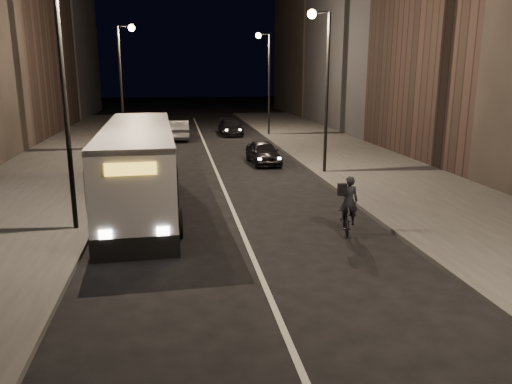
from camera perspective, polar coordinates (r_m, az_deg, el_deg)
name	(u,v)px	position (r m, az deg, el deg)	size (l,w,h in m)	color
ground	(257,266)	(14.26, 0.07, -8.48)	(180.00, 180.00, 0.00)	black
sidewalk_right	(363,164)	(29.52, 12.09, 3.11)	(7.00, 70.00, 0.16)	#333331
sidewalk_left	(54,174)	(28.27, -22.06, 1.93)	(7.00, 70.00, 0.16)	#333331
building_row_right	(397,5)	(44.68, 15.77, 19.87)	(8.00, 61.00, 21.00)	black
streetlight_right_mid	(323,71)	(26.11, 7.62, 13.60)	(1.20, 0.44, 8.12)	black
streetlight_right_far	(266,70)	(41.69, 1.15, 13.75)	(1.20, 0.44, 8.12)	black
streetlight_left_near	(71,71)	(17.32, -20.40, 12.82)	(1.20, 0.44, 8.12)	black
streetlight_left_far	(124,70)	(35.17, -14.83, 13.30)	(1.20, 0.44, 8.12)	black
city_bus	(139,163)	(20.42, -13.21, 3.21)	(3.18, 12.22, 3.27)	silver
cyclist_on_bicycle	(347,214)	(17.13, 10.33, -2.48)	(1.01, 1.83, 2.00)	black
car_near	(263,153)	(29.37, 0.84, 4.53)	(1.58, 3.92, 1.34)	black
car_mid	(178,130)	(40.23, -8.87, 7.03)	(1.63, 4.66, 1.54)	#3D3D40
car_far	(231,127)	(42.76, -2.93, 7.41)	(1.82, 4.48, 1.30)	black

